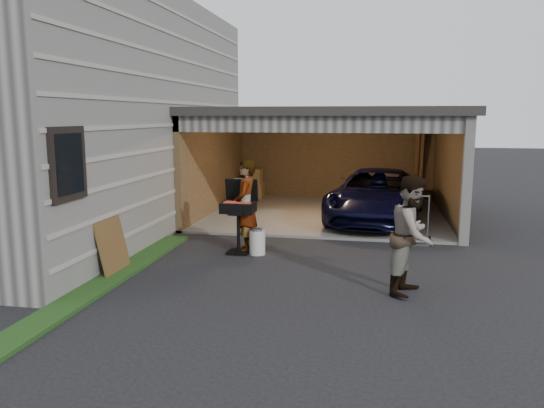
% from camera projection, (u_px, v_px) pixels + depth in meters
% --- Properties ---
extents(ground, '(80.00, 80.00, 0.00)m').
position_uv_depth(ground, '(244.00, 286.00, 8.49)').
color(ground, black).
rests_on(ground, ground).
extents(house, '(7.00, 11.00, 5.50)m').
position_uv_depth(house, '(45.00, 114.00, 13.03)').
color(house, '#474744').
rests_on(house, ground).
extents(groundcover_strip, '(0.50, 8.00, 0.06)m').
position_uv_depth(groundcover_strip, '(82.00, 296.00, 7.93)').
color(groundcover_strip, '#193814').
rests_on(groundcover_strip, ground).
extents(garage, '(6.80, 6.30, 2.90)m').
position_uv_depth(garage, '(329.00, 146.00, 14.62)').
color(garage, '#605E59').
rests_on(garage, ground).
extents(minivan, '(2.71, 4.89, 1.29)m').
position_uv_depth(minivan, '(377.00, 197.00, 13.51)').
color(minivan, black).
rests_on(minivan, ground).
extents(woman, '(0.50, 0.71, 1.85)m').
position_uv_depth(woman, '(246.00, 206.00, 10.56)').
color(woman, silver).
rests_on(woman, ground).
extents(man, '(0.96, 1.08, 1.83)m').
position_uv_depth(man, '(413.00, 235.00, 8.05)').
color(man, '#402B19').
rests_on(man, ground).
extents(bbq_grill, '(0.66, 0.58, 1.46)m').
position_uv_depth(bbq_grill, '(239.00, 210.00, 10.43)').
color(bbq_grill, black).
rests_on(bbq_grill, ground).
extents(propane_tank, '(0.31, 0.31, 0.47)m').
position_uv_depth(propane_tank, '(257.00, 243.00, 10.43)').
color(propane_tank, silver).
rests_on(propane_tank, ground).
extents(plywood_panel, '(0.24, 0.87, 0.96)m').
position_uv_depth(plywood_panel, '(113.00, 246.00, 9.14)').
color(plywood_panel, '#54391D').
rests_on(plywood_panel, ground).
extents(hand_truck, '(0.43, 0.31, 1.05)m').
position_uv_depth(hand_truck, '(420.00, 235.00, 11.26)').
color(hand_truck, slate).
rests_on(hand_truck, ground).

